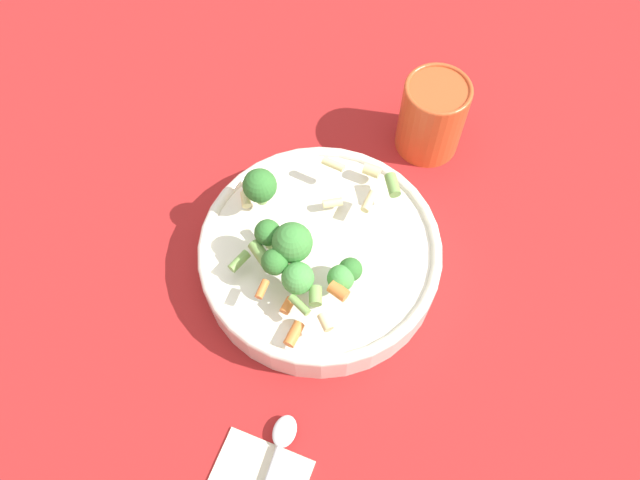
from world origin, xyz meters
TOP-DOWN VIEW (x-y plane):
  - ground_plane at (0.00, 0.00)m, footprint 3.00×3.00m
  - bowl at (0.00, 0.00)m, footprint 0.30×0.30m
  - pasta_salad at (-0.00, 0.03)m, footprint 0.23×0.23m
  - cup at (0.12, -0.21)m, footprint 0.09×0.09m
  - spoon at (-0.21, 0.15)m, footprint 0.16×0.14m

SIDE VIEW (x-z plane):
  - ground_plane at x=0.00m, z-range 0.00..0.00m
  - spoon at x=-0.21m, z-range 0.01..0.02m
  - bowl at x=0.00m, z-range 0.00..0.06m
  - cup at x=0.12m, z-range 0.00..0.12m
  - pasta_salad at x=0.00m, z-range 0.06..0.13m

